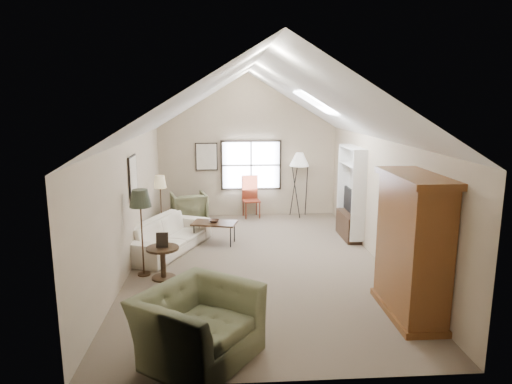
{
  "coord_description": "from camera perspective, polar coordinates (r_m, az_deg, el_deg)",
  "views": [
    {
      "loc": [
        -0.62,
        -8.81,
        3.29
      ],
      "look_at": [
        0.0,
        0.4,
        1.4
      ],
      "focal_mm": 32.0,
      "sensor_mm": 36.0,
      "label": 1
    }
  ],
  "objects": [
    {
      "name": "room_shell",
      "position": [
        8.83,
        0.18,
        11.03
      ],
      "size": [
        5.01,
        8.01,
        4.0
      ],
      "color": "#6A5D4C",
      "rests_on": "ground"
    },
    {
      "name": "skylight",
      "position": [
        9.9,
        7.47,
        11.07
      ],
      "size": [
        0.8,
        1.2,
        0.52
      ],
      "primitive_type": null,
      "color": "white",
      "rests_on": "room_shell"
    },
    {
      "name": "tripod_lamp",
      "position": [
        12.9,
        5.38,
        0.96
      ],
      "size": [
        0.63,
        0.63,
        1.86
      ],
      "primitive_type": null,
      "rotation": [
        0.0,
        0.0,
        -0.19
      ],
      "color": "silver",
      "rests_on": "ground"
    },
    {
      "name": "tv_alcove",
      "position": [
        11.03,
        11.78,
        0.14
      ],
      "size": [
        0.32,
        1.3,
        2.1
      ],
      "primitive_type": "cube",
      "color": "white",
      "rests_on": "ground"
    },
    {
      "name": "tan_lamp",
      "position": [
        11.32,
        -11.78,
        -1.61
      ],
      "size": [
        0.4,
        0.4,
        1.52
      ],
      "primitive_type": null,
      "rotation": [
        0.0,
        0.0,
        -0.41
      ],
      "color": "tan",
      "rests_on": "ground"
    },
    {
      "name": "media_console",
      "position": [
        11.23,
        11.51,
        -4.12
      ],
      "size": [
        0.34,
        1.18,
        0.6
      ],
      "primitive_type": "cube",
      "color": "#382316",
      "rests_on": "ground"
    },
    {
      "name": "sofa",
      "position": [
        10.23,
        -10.94,
        -5.33
      ],
      "size": [
        1.83,
        2.6,
        0.71
      ],
      "primitive_type": "imported",
      "rotation": [
        0.0,
        0.0,
        1.16
      ],
      "color": "#EFE3CF",
      "rests_on": "ground"
    },
    {
      "name": "window",
      "position": [
        12.92,
        -0.63,
        3.38
      ],
      "size": [
        1.72,
        0.08,
        1.42
      ],
      "primitive_type": "cube",
      "color": "black",
      "rests_on": "room_shell"
    },
    {
      "name": "bowl",
      "position": [
        10.53,
        -5.24,
        -3.64
      ],
      "size": [
        0.29,
        0.29,
        0.06
      ],
      "primitive_type": "imported",
      "rotation": [
        0.0,
        0.0,
        -0.24
      ],
      "color": "#372116",
      "rests_on": "coffee_table"
    },
    {
      "name": "armchair_near",
      "position": [
        6.1,
        -7.27,
        -16.17
      ],
      "size": [
        1.83,
        1.87,
        0.92
      ],
      "primitive_type": "imported",
      "rotation": [
        0.0,
        0.0,
        0.94
      ],
      "color": "#606043",
      "rests_on": "ground"
    },
    {
      "name": "wall_art",
      "position": [
        10.94,
        -10.45,
        3.16
      ],
      "size": [
        1.97,
        3.71,
        0.88
      ],
      "color": "black",
      "rests_on": "room_shell"
    },
    {
      "name": "tv_panel",
      "position": [
        11.08,
        11.64,
        -1.03
      ],
      "size": [
        0.05,
        0.9,
        0.55
      ],
      "primitive_type": "cube",
      "color": "black",
      "rests_on": "media_console"
    },
    {
      "name": "coffee_table",
      "position": [
        10.61,
        -5.21,
        -5.11
      ],
      "size": [
        1.09,
        0.77,
        0.51
      ],
      "primitive_type": "cube",
      "rotation": [
        0.0,
        0.0,
        -0.24
      ],
      "color": "#392817",
      "rests_on": "ground"
    },
    {
      "name": "armchair_far",
      "position": [
        12.4,
        -8.38,
        -1.97
      ],
      "size": [
        1.08,
        1.1,
        0.83
      ],
      "primitive_type": "imported",
      "rotation": [
        0.0,
        0.0,
        3.39
      ],
      "color": "#606245",
      "rests_on": "ground"
    },
    {
      "name": "armoire",
      "position": [
        7.33,
        18.94,
        -6.45
      ],
      "size": [
        0.6,
        1.5,
        2.2
      ],
      "primitive_type": "cube",
      "color": "brown",
      "rests_on": "ground"
    },
    {
      "name": "side_chair",
      "position": [
        12.82,
        -0.59,
        -0.63
      ],
      "size": [
        0.52,
        0.52,
        1.16
      ],
      "primitive_type": "cube",
      "rotation": [
        0.0,
        0.0,
        0.16
      ],
      "color": "maroon",
      "rests_on": "ground"
    },
    {
      "name": "dark_lamp",
      "position": [
        8.81,
        -14.07,
        -4.9
      ],
      "size": [
        0.53,
        0.53,
        1.69
      ],
      "primitive_type": null,
      "rotation": [
        0.0,
        0.0,
        -0.41
      ],
      "color": "black",
      "rests_on": "ground"
    },
    {
      "name": "side_table",
      "position": [
        8.73,
        -11.53,
        -8.68
      ],
      "size": [
        0.8,
        0.8,
        0.61
      ],
      "primitive_type": "cylinder",
      "rotation": [
        0.0,
        0.0,
        -0.41
      ],
      "color": "#312414",
      "rests_on": "ground"
    }
  ]
}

